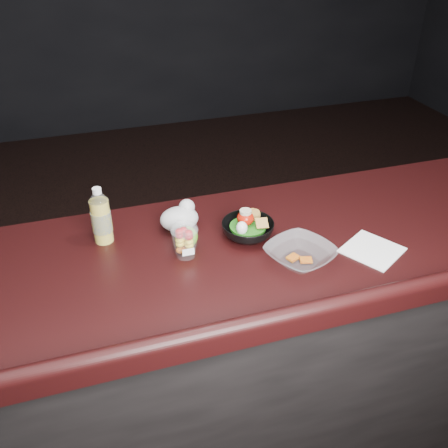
{
  "coord_description": "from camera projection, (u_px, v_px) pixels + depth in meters",
  "views": [
    {
      "loc": [
        -0.38,
        -0.92,
        1.94
      ],
      "look_at": [
        0.02,
        0.33,
        1.1
      ],
      "focal_mm": 40.0,
      "sensor_mm": 36.0,
      "label": 1
    }
  ],
  "objects": [
    {
      "name": "lemonade_bottle",
      "position": [
        101.0,
        219.0,
        1.57
      ],
      "size": [
        0.06,
        0.06,
        0.19
      ],
      "color": "gold",
      "rests_on": "counter"
    },
    {
      "name": "green_apple",
      "position": [
        186.0,
        237.0,
        1.57
      ],
      "size": [
        0.07,
        0.07,
        0.08
      ],
      "color": "#34840F",
      "rests_on": "counter"
    },
    {
      "name": "fruit_cup",
      "position": [
        185.0,
        239.0,
        1.51
      ],
      "size": [
        0.08,
        0.08,
        0.12
      ],
      "color": "white",
      "rests_on": "counter"
    },
    {
      "name": "snack_bowl",
      "position": [
        247.0,
        228.0,
        1.62
      ],
      "size": [
        0.19,
        0.19,
        0.09
      ],
      "rotation": [
        0.0,
        0.0,
        0.11
      ],
      "color": "black",
      "rests_on": "counter"
    },
    {
      "name": "takeout_bowl",
      "position": [
        300.0,
        255.0,
        1.51
      ],
      "size": [
        0.26,
        0.26,
        0.05
      ],
      "rotation": [
        0.0,
        0.0,
        0.42
      ],
      "color": "silver",
      "rests_on": "counter"
    },
    {
      "name": "counter",
      "position": [
        221.0,
        362.0,
        1.84
      ],
      "size": [
        4.06,
        0.71,
        1.02
      ],
      "color": "black",
      "rests_on": "ground"
    },
    {
      "name": "paper_napkin",
      "position": [
        372.0,
        250.0,
        1.56
      ],
      "size": [
        0.22,
        0.22,
        0.0
      ],
      "primitive_type": "cube",
      "rotation": [
        0.0,
        0.0,
        0.53
      ],
      "color": "white",
      "rests_on": "counter"
    },
    {
      "name": "plastic_bag",
      "position": [
        180.0,
        217.0,
        1.65
      ],
      "size": [
        0.13,
        0.11,
        0.09
      ],
      "color": "silver",
      "rests_on": "counter"
    }
  ]
}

